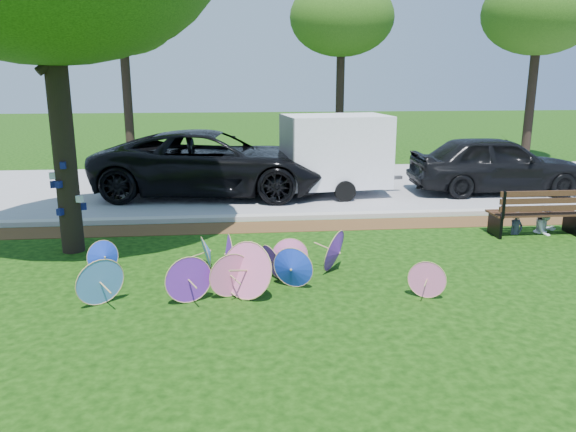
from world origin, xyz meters
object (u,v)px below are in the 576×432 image
object	(u,v)px
dark_pickup	(496,164)
person_left	(518,212)
black_van	(212,163)
parasol_pile	(243,265)
park_bench	(534,211)
cargo_trailer	(336,151)
person_right	(548,206)

from	to	relation	value
dark_pickup	person_left	xyz separation A→B (m)	(-1.57, -4.43, -0.36)
black_van	person_left	size ratio (longest dim) A/B	6.75
parasol_pile	black_van	xyz separation A→B (m)	(-0.74, 7.62, 0.57)
parasol_pile	park_bench	bearing A→B (deg)	21.58
cargo_trailer	person_left	world-z (taller)	cargo_trailer
person_left	person_right	size ratio (longest dim) A/B	0.79
black_van	cargo_trailer	distance (m)	3.68
dark_pickup	park_bench	distance (m)	4.66
person_left	cargo_trailer	bearing A→B (deg)	105.20
black_van	dark_pickup	bearing A→B (deg)	-87.28
parasol_pile	black_van	distance (m)	7.68
person_left	black_van	bearing A→B (deg)	123.49
person_left	person_right	distance (m)	0.71
person_right	parasol_pile	bearing A→B (deg)	179.95
black_van	dark_pickup	distance (m)	8.55
dark_pickup	person_left	size ratio (longest dim) A/B	5.03
person_left	person_right	bearing A→B (deg)	-20.99
park_bench	parasol_pile	bearing A→B (deg)	-158.23
cargo_trailer	parasol_pile	bearing A→B (deg)	-118.76
parasol_pile	black_van	bearing A→B (deg)	95.52
black_van	dark_pickup	world-z (taller)	black_van
parasol_pile	person_left	world-z (taller)	person_left
dark_pickup	park_bench	bearing A→B (deg)	166.57
parasol_pile	person_left	bearing A→B (deg)	23.06
person_right	black_van	bearing A→B (deg)	126.05
black_van	cargo_trailer	size ratio (longest dim) A/B	2.33
dark_pickup	cargo_trailer	xyz separation A→B (m)	(-4.89, 0.12, 0.46)
dark_pickup	person_right	world-z (taller)	dark_pickup
black_van	person_right	size ratio (longest dim) A/B	5.35
parasol_pile	dark_pickup	distance (m)	10.54
dark_pickup	park_bench	xyz separation A→B (m)	(-1.22, -4.48, -0.34)
cargo_trailer	person_left	distance (m)	5.70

